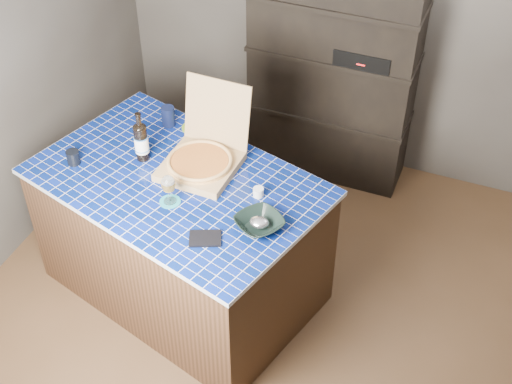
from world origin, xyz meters
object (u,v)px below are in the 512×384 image
at_px(pizza_box, 202,158).
at_px(wine_glass, 168,184).
at_px(dvd_case, 205,238).
at_px(kitchen_island, 182,236).
at_px(bowl, 259,223).
at_px(mead_bottle, 141,141).

xyz_separation_m(pizza_box, wine_glass, (-0.03, -0.36, 0.07)).
xyz_separation_m(pizza_box, dvd_case, (0.28, -0.55, -0.06)).
distance_m(kitchen_island, wine_glass, 0.63).
height_order(kitchen_island, dvd_case, dvd_case).
bearing_deg(wine_glass, dvd_case, -32.35).
xyz_separation_m(dvd_case, bowl, (0.24, 0.19, 0.02)).
relative_size(kitchen_island, dvd_case, 11.23).
bearing_deg(dvd_case, bowl, 106.14).
distance_m(kitchen_island, mead_bottle, 0.67).
distance_m(kitchen_island, bowl, 0.81).
distance_m(mead_bottle, wine_glass, 0.45).
relative_size(wine_glass, bowl, 0.73).
relative_size(pizza_box, bowl, 2.10).
height_order(kitchen_island, pizza_box, pizza_box).
height_order(pizza_box, dvd_case, pizza_box).
distance_m(mead_bottle, bowl, 0.94).
bearing_deg(pizza_box, wine_glass, -94.18).
bearing_deg(wine_glass, kitchen_island, 106.34).
xyz_separation_m(mead_bottle, wine_glass, (0.34, -0.30, 0.00)).
relative_size(wine_glass, dvd_case, 1.08).
xyz_separation_m(mead_bottle, dvd_case, (0.65, -0.50, -0.12)).
bearing_deg(mead_bottle, dvd_case, -37.38).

